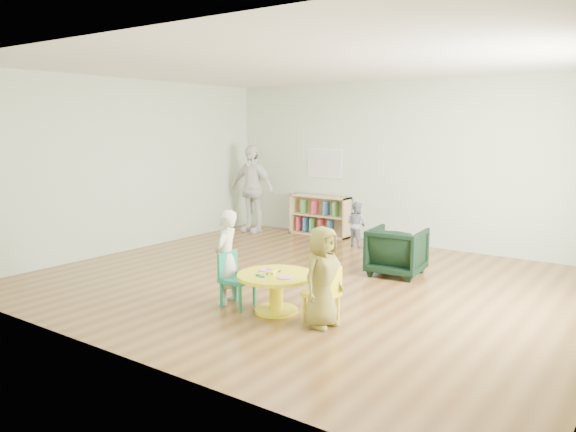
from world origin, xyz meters
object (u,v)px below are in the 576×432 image
object	(u,v)px
child_right	(322,277)
activity_table	(276,286)
bookshelf	(320,216)
kid_chair_right	(325,293)
armchair	(397,251)
kid_chair_left	(235,277)
toddler	(356,224)
child_left	(226,257)
adult_caretaker	(252,189)

from	to	relation	value
child_right	activity_table	bearing A→B (deg)	90.17
activity_table	bookshelf	distance (m)	4.54
kid_chair_right	bookshelf	distance (m)	4.82
armchair	child_right	distance (m)	2.34
kid_chair_left	activity_table	bearing A→B (deg)	97.27
activity_table	kid_chair_left	size ratio (longest dim) A/B	1.39
toddler	armchair	bearing A→B (deg)	148.47
child_right	toddler	world-z (taller)	child_right
bookshelf	armchair	distance (m)	3.04
kid_chair_right	bookshelf	xyz separation A→B (m)	(-2.61, 4.05, 0.05)
kid_chair_left	bookshelf	world-z (taller)	bookshelf
bookshelf	child_left	distance (m)	4.36
activity_table	kid_chair_left	distance (m)	0.53
kid_chair_left	bookshelf	bearing A→B (deg)	-163.23
activity_table	kid_chair_left	bearing A→B (deg)	-170.02
kid_chair_left	adult_caretaker	distance (m)	4.61
kid_chair_left	toddler	world-z (taller)	toddler
armchair	adult_caretaker	size ratio (longest dim) A/B	0.43
activity_table	bookshelf	world-z (taller)	bookshelf
adult_caretaker	armchair	bearing A→B (deg)	-20.48
toddler	child_left	bearing A→B (deg)	106.98
kid_chair_right	child_left	distance (m)	1.30
bookshelf	adult_caretaker	world-z (taller)	adult_caretaker
kid_chair_right	child_left	xyz separation A→B (m)	(-1.28, -0.10, 0.23)
armchair	toddler	world-z (taller)	toddler
activity_table	armchair	distance (m)	2.27
kid_chair_right	child_right	size ratio (longest dim) A/B	0.57
bookshelf	child_left	size ratio (longest dim) A/B	1.10
kid_chair_left	toddler	distance (m)	3.67
bookshelf	toddler	distance (m)	1.19
kid_chair_left	bookshelf	size ratio (longest dim) A/B	0.52
child_left	kid_chair_left	bearing A→B (deg)	64.66
kid_chair_right	armchair	distance (m)	2.22
activity_table	kid_chair_right	size ratio (longest dim) A/B	1.46
toddler	activity_table	bearing A→B (deg)	117.46
kid_chair_right	kid_chair_left	bearing A→B (deg)	98.48
kid_chair_left	child_left	distance (m)	0.26
toddler	adult_caretaker	world-z (taller)	adult_caretaker
child_left	child_right	xyz separation A→B (m)	(1.32, -0.01, -0.02)
kid_chair_left	armchair	xyz separation A→B (m)	(0.94, 2.33, -0.00)
bookshelf	armchair	size ratio (longest dim) A/B	1.65
kid_chair_right	adult_caretaker	xyz separation A→B (m)	(-3.87, 3.56, 0.52)
child_left	toddler	bearing A→B (deg)	166.99
armchair	toddler	size ratio (longest dim) A/B	0.94
kid_chair_right	armchair	size ratio (longest dim) A/B	0.82
kid_chair_left	toddler	xyz separation A→B (m)	(-0.41, 3.64, 0.05)
kid_chair_left	child_left	xyz separation A→B (m)	(-0.14, 0.02, 0.21)
adult_caretaker	child_left	bearing A→B (deg)	-54.99
activity_table	kid_chair_left	xyz separation A→B (m)	(-0.52, -0.09, 0.03)
activity_table	bookshelf	size ratio (longest dim) A/B	0.72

